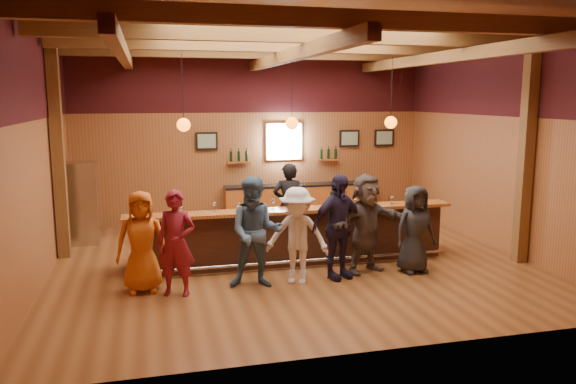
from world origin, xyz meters
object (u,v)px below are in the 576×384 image
(bartender, at_px, (289,205))
(back_bar_cabinet, at_px, (301,202))
(bar_counter, at_px, (291,235))
(customer_dark, at_px, (415,229))
(customer_white, at_px, (297,236))
(bottle_a, at_px, (332,199))
(customer_navy, at_px, (338,227))
(ice_bucket, at_px, (304,200))
(stainless_fridge, at_px, (82,203))
(customer_orange, at_px, (141,242))
(customer_brown, at_px, (366,223))
(customer_redvest, at_px, (176,243))
(customer_denim, at_px, (256,232))

(bartender, bearing_deg, back_bar_cabinet, -97.91)
(bar_counter, distance_m, customer_dark, 2.40)
(customer_white, distance_m, bottle_a, 1.53)
(customer_navy, bearing_deg, bottle_a, 59.05)
(bartender, relative_size, bottle_a, 5.03)
(customer_white, bearing_deg, ice_bucket, 93.26)
(customer_white, height_order, bartender, bartender)
(stainless_fridge, height_order, bartender, bartender)
(customer_orange, height_order, customer_dark, customer_orange)
(back_bar_cabinet, height_order, customer_dark, customer_dark)
(back_bar_cabinet, bearing_deg, ice_bucket, -104.37)
(bottle_a, bearing_deg, customer_brown, -63.76)
(customer_redvest, xyz_separation_m, ice_bucket, (2.49, 1.24, 0.37))
(customer_brown, bearing_deg, bar_counter, 120.45)
(bar_counter, relative_size, stainless_fridge, 3.50)
(stainless_fridge, height_order, customer_redvest, stainless_fridge)
(customer_white, height_order, customer_navy, customer_navy)
(customer_white, distance_m, ice_bucket, 1.28)
(customer_orange, bearing_deg, customer_dark, -1.80)
(stainless_fridge, distance_m, ice_bucket, 5.09)
(customer_redvest, xyz_separation_m, customer_white, (2.05, 0.11, -0.02))
(bar_counter, height_order, bottle_a, bottle_a)
(stainless_fridge, height_order, customer_denim, customer_denim)
(customer_dark, distance_m, bartender, 2.89)
(customer_white, distance_m, customer_brown, 1.42)
(bottle_a, bearing_deg, bar_counter, 163.33)
(stainless_fridge, bearing_deg, customer_orange, -70.03)
(bar_counter, relative_size, bottle_a, 17.38)
(stainless_fridge, distance_m, customer_dark, 7.17)
(ice_bucket, bearing_deg, bottle_a, -3.89)
(customer_brown, relative_size, ice_bucket, 7.15)
(customer_orange, xyz_separation_m, customer_navy, (3.36, -0.12, 0.09))
(customer_navy, xyz_separation_m, customer_dark, (1.49, 0.00, -0.13))
(customer_orange, xyz_separation_m, bottle_a, (3.58, 0.90, 0.41))
(back_bar_cabinet, xyz_separation_m, customer_orange, (-4.00, -4.70, 0.37))
(customer_dark, xyz_separation_m, ice_bucket, (-1.81, 1.05, 0.43))
(back_bar_cabinet, distance_m, customer_navy, 4.89)
(customer_denim, bearing_deg, bottle_a, 46.08)
(customer_white, relative_size, bottle_a, 4.64)
(customer_denim, relative_size, customer_white, 1.12)
(back_bar_cabinet, xyz_separation_m, bottle_a, (-0.42, -3.80, 0.78))
(bar_counter, distance_m, customer_white, 1.38)
(customer_denim, xyz_separation_m, customer_white, (0.73, 0.02, -0.10))
(bar_counter, relative_size, bartender, 3.46)
(customer_white, bearing_deg, bottle_a, 72.53)
(customer_redvest, bearing_deg, back_bar_cabinet, 74.22)
(customer_dark, xyz_separation_m, bottle_a, (-1.26, 1.02, 0.44))
(customer_navy, height_order, ice_bucket, customer_navy)
(customer_redvest, height_order, bartender, bartender)
(customer_brown, bearing_deg, back_bar_cabinet, 71.64)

